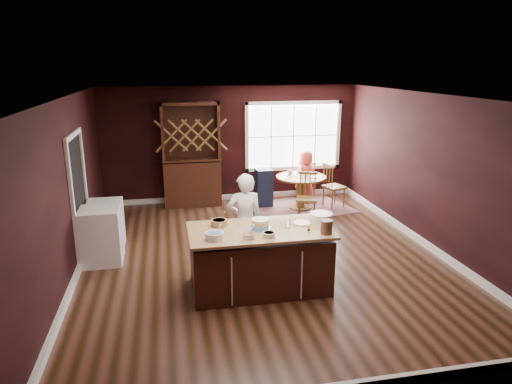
# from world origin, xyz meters

# --- Properties ---
(room_shell) EXTENTS (7.00, 7.00, 7.00)m
(room_shell) POSITION_xyz_m (0.00, 0.00, 1.35)
(room_shell) COLOR #542F24
(room_shell) RESTS_ON ground
(window) EXTENTS (2.36, 0.10, 1.66)m
(window) POSITION_xyz_m (1.50, 3.47, 1.50)
(window) COLOR white
(window) RESTS_ON room_shell
(doorway) EXTENTS (0.08, 1.26, 2.13)m
(doorway) POSITION_xyz_m (-2.97, 0.60, 1.02)
(doorway) COLOR white
(doorway) RESTS_ON room_shell
(kitchen_island) EXTENTS (2.03, 1.06, 0.92)m
(kitchen_island) POSITION_xyz_m (-0.27, -1.12, 0.44)
(kitchen_island) COLOR #451A0F
(kitchen_island) RESTS_ON ground
(dining_table) EXTENTS (1.11, 1.11, 0.75)m
(dining_table) POSITION_xyz_m (1.41, 2.45, 0.53)
(dining_table) COLOR brown
(dining_table) RESTS_ON ground
(baker) EXTENTS (0.58, 0.39, 1.55)m
(baker) POSITION_xyz_m (-0.35, -0.31, 0.77)
(baker) COLOR white
(baker) RESTS_ON ground
(layer_cake) EXTENTS (0.36, 0.36, 0.14)m
(layer_cake) POSITION_xyz_m (-0.26, -1.10, 0.99)
(layer_cake) COLOR white
(layer_cake) RESTS_ON kitchen_island
(bowl_blue) EXTENTS (0.25, 0.25, 0.09)m
(bowl_blue) POSITION_xyz_m (-0.94, -1.38, 0.97)
(bowl_blue) COLOR white
(bowl_blue) RESTS_ON kitchen_island
(bowl_yellow) EXTENTS (0.24, 0.24, 0.09)m
(bowl_yellow) POSITION_xyz_m (-0.82, -0.86, 0.96)
(bowl_yellow) COLOR olive
(bowl_yellow) RESTS_ON kitchen_island
(bowl_pink) EXTENTS (0.17, 0.17, 0.06)m
(bowl_pink) POSITION_xyz_m (-0.49, -1.44, 0.95)
(bowl_pink) COLOR silver
(bowl_pink) RESTS_ON kitchen_island
(bowl_olive) EXTENTS (0.17, 0.17, 0.06)m
(bowl_olive) POSITION_xyz_m (-0.21, -1.43, 0.95)
(bowl_olive) COLOR #F7E3BB
(bowl_olive) RESTS_ON kitchen_island
(drinking_glass) EXTENTS (0.07, 0.07, 0.13)m
(drinking_glass) POSITION_xyz_m (0.12, -1.17, 0.99)
(drinking_glass) COLOR silver
(drinking_glass) RESTS_ON kitchen_island
(dinner_plate) EXTENTS (0.26, 0.26, 0.02)m
(dinner_plate) POSITION_xyz_m (0.39, -1.01, 0.93)
(dinner_plate) COLOR beige
(dinner_plate) RESTS_ON kitchen_island
(white_tub) EXTENTS (0.34, 0.34, 0.12)m
(white_tub) POSITION_xyz_m (0.70, -0.94, 0.98)
(white_tub) COLOR white
(white_tub) RESTS_ON kitchen_island
(stoneware_crock) EXTENTS (0.16, 0.16, 0.20)m
(stoneware_crock) POSITION_xyz_m (0.59, -1.47, 1.02)
(stoneware_crock) COLOR brown
(stoneware_crock) RESTS_ON kitchen_island
(toy_figurine) EXTENTS (0.05, 0.05, 0.08)m
(toy_figurine) POSITION_xyz_m (0.39, -1.32, 0.96)
(toy_figurine) COLOR yellow
(toy_figurine) RESTS_ON kitchen_island
(rug) EXTENTS (2.47, 2.12, 0.01)m
(rug) POSITION_xyz_m (1.41, 2.45, 0.01)
(rug) COLOR brown
(rug) RESTS_ON ground
(chair_east) EXTENTS (0.52, 0.54, 1.04)m
(chair_east) POSITION_xyz_m (2.19, 2.42, 0.52)
(chair_east) COLOR #9C622F
(chair_east) RESTS_ON ground
(chair_south) EXTENTS (0.54, 0.53, 1.02)m
(chair_south) POSITION_xyz_m (1.31, 1.65, 0.51)
(chair_south) COLOR #9B6622
(chair_south) RESTS_ON ground
(chair_north) EXTENTS (0.46, 0.44, 0.93)m
(chair_north) POSITION_xyz_m (1.74, 3.16, 0.47)
(chair_north) COLOR #995A20
(chair_north) RESTS_ON ground
(seated_woman) EXTENTS (0.72, 0.69, 1.24)m
(seated_woman) POSITION_xyz_m (1.67, 2.91, 0.62)
(seated_woman) COLOR #D54642
(seated_woman) RESTS_ON ground
(high_chair) EXTENTS (0.38, 0.38, 0.91)m
(high_chair) POSITION_xyz_m (0.64, 2.81, 0.45)
(high_chair) COLOR black
(high_chair) RESTS_ON ground
(toddler) EXTENTS (0.18, 0.14, 0.26)m
(toddler) POSITION_xyz_m (0.66, 2.80, 0.81)
(toddler) COLOR #8CA5BF
(toddler) RESTS_ON high_chair
(table_plate) EXTENTS (0.21, 0.21, 0.02)m
(table_plate) POSITION_xyz_m (1.69, 2.31, 0.76)
(table_plate) COLOR beige
(table_plate) RESTS_ON dining_table
(table_cup) EXTENTS (0.13, 0.13, 0.10)m
(table_cup) POSITION_xyz_m (1.21, 2.65, 0.80)
(table_cup) COLOR white
(table_cup) RESTS_ON dining_table
(hutch) EXTENTS (1.29, 0.54, 2.37)m
(hutch) POSITION_xyz_m (-0.97, 3.22, 1.18)
(hutch) COLOR black
(hutch) RESTS_ON ground
(washer) EXTENTS (0.64, 0.62, 0.92)m
(washer) POSITION_xyz_m (-2.64, 0.28, 0.46)
(washer) COLOR white
(washer) RESTS_ON ground
(dryer) EXTENTS (0.59, 0.57, 0.86)m
(dryer) POSITION_xyz_m (-2.64, 0.92, 0.43)
(dryer) COLOR white
(dryer) RESTS_ON ground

